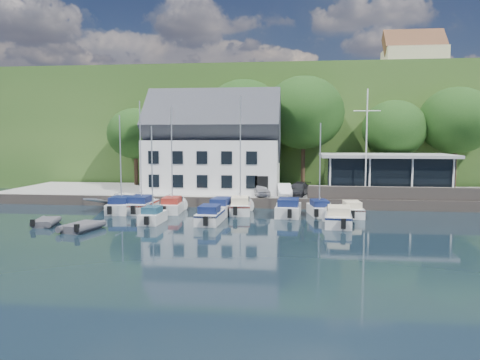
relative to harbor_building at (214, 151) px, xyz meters
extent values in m
plane|color=black|center=(7.00, -16.50, -5.35)|extent=(180.00, 180.00, 0.00)
cube|color=#969691|center=(7.00, 1.00, -4.85)|extent=(60.00, 13.00, 1.00)
cube|color=#695D54|center=(7.00, -5.50, -4.85)|extent=(60.00, 0.30, 1.00)
cube|color=#2A4D1D|center=(7.00, 45.50, 2.65)|extent=(160.00, 75.00, 16.00)
cube|color=#5A6934|center=(15.00, 53.50, 10.80)|extent=(50.00, 30.00, 0.30)
cube|color=#695D54|center=(19.00, -5.10, -3.75)|extent=(18.00, 0.50, 1.20)
imported|color=silver|center=(5.36, -3.65, -3.73)|extent=(2.45, 3.88, 1.23)
imported|color=silver|center=(7.70, -3.67, -3.72)|extent=(1.77, 3.93, 1.25)
imported|color=#2D2D32|center=(9.13, -3.17, -3.72)|extent=(2.89, 4.64, 1.26)
imported|color=#2D558C|center=(13.17, -2.74, -3.66)|extent=(2.56, 4.28, 1.37)
camera|label=1|loc=(8.78, -50.04, 1.54)|focal=35.00mm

